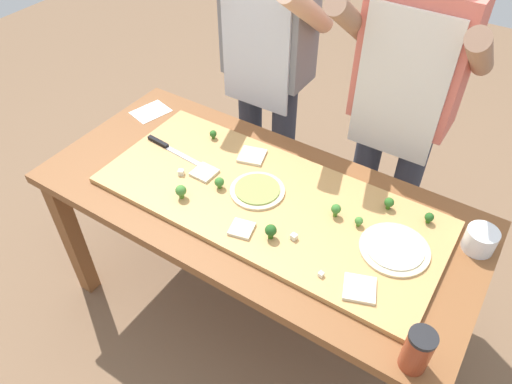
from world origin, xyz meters
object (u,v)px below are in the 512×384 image
at_px(prep_table, 256,216).
at_px(cheese_crumble_a, 321,274).
at_px(cook_left, 267,56).
at_px(cheese_crumble_b, 294,237).
at_px(flour_cup, 480,241).
at_px(cheese_crumble_c, 181,172).
at_px(pizza_whole_white_garlic, 394,249).
at_px(pizza_whole_pesto_green, 257,190).
at_px(broccoli_floret_front_left, 336,209).
at_px(broccoli_floret_front_mid, 389,203).
at_px(pizza_slice_near_right, 242,229).
at_px(recipe_note, 151,112).
at_px(broccoli_floret_back_left, 219,182).
at_px(pizza_slice_far_left, 252,156).
at_px(broccoli_floret_center_left, 359,221).
at_px(broccoli_floret_back_mid, 213,134).
at_px(broccoli_floret_back_right, 271,231).
at_px(cook_right, 404,98).
at_px(broccoli_floret_center_right, 181,191).
at_px(pizza_slice_near_left, 204,173).
at_px(broccoli_floret_front_right, 429,217).
at_px(sauce_jar, 417,351).
at_px(chefs_knife, 167,147).

bearing_deg(prep_table, cheese_crumble_a, -28.60).
bearing_deg(cook_left, cheese_crumble_b, -52.14).
bearing_deg(flour_cup, cheese_crumble_c, -165.95).
height_order(pizza_whole_white_garlic, cheese_crumble_b, cheese_crumble_b).
distance_m(pizza_whole_pesto_green, broccoli_floret_front_left, 0.31).
bearing_deg(broccoli_floret_front_left, cook_left, 139.12).
bearing_deg(broccoli_floret_front_mid, pizza_whole_white_garlic, -62.26).
relative_size(pizza_slice_near_right, recipe_note, 0.49).
bearing_deg(broccoli_floret_back_left, pizza_slice_far_left, 89.38).
relative_size(broccoli_floret_center_left, broccoli_floret_back_mid, 0.99).
relative_size(prep_table, pizza_slice_near_right, 21.43).
distance_m(broccoli_floret_back_left, broccoli_floret_front_mid, 0.63).
height_order(pizza_slice_near_right, broccoli_floret_front_left, broccoli_floret_front_left).
distance_m(broccoli_floret_back_right, cook_right, 0.80).
xyz_separation_m(broccoli_floret_back_right, recipe_note, (-0.89, 0.38, -0.05)).
relative_size(pizza_whole_pesto_green, broccoli_floret_back_mid, 5.37).
bearing_deg(broccoli_floret_back_right, broccoli_floret_front_left, 56.76).
height_order(broccoli_floret_front_left, flour_cup, flour_cup).
xyz_separation_m(pizza_whole_pesto_green, broccoli_floret_center_left, (0.40, 0.05, 0.02)).
xyz_separation_m(broccoli_floret_front_mid, cook_left, (-0.78, 0.41, 0.18)).
height_order(pizza_whole_white_garlic, broccoli_floret_center_right, broccoli_floret_center_right).
height_order(pizza_slice_near_left, broccoli_floret_front_left, broccoli_floret_front_left).
xyz_separation_m(pizza_slice_far_left, broccoli_floret_center_left, (0.53, -0.12, 0.02)).
distance_m(broccoli_floret_front_left, broccoli_floret_back_right, 0.26).
relative_size(pizza_whole_white_garlic, broccoli_floret_front_mid, 4.85).
bearing_deg(prep_table, broccoli_floret_front_left, 10.59).
xyz_separation_m(pizza_slice_near_right, broccoli_floret_front_right, (0.54, 0.39, 0.02)).
bearing_deg(broccoli_floret_front_right, pizza_whole_pesto_green, -161.92).
distance_m(cheese_crumble_b, recipe_note, 1.02).
distance_m(cheese_crumble_a, sauce_jar, 0.37).
height_order(cheese_crumble_b, cook_right, cook_right).
bearing_deg(cheese_crumble_c, pizza_slice_far_left, 54.30).
bearing_deg(broccoli_floret_center_left, recipe_note, 171.88).
distance_m(chefs_knife, pizza_whole_pesto_green, 0.46).
relative_size(chefs_knife, cheese_crumble_c, 14.19).
xyz_separation_m(prep_table, sauce_jar, (0.73, -0.33, 0.18)).
bearing_deg(broccoli_floret_back_left, broccoli_floret_back_mid, 130.87).
xyz_separation_m(broccoli_floret_front_left, broccoli_floret_back_left, (-0.44, -0.11, -0.00)).
distance_m(chefs_knife, broccoli_floret_front_mid, 0.93).
bearing_deg(cheese_crumble_c, broccoli_floret_center_left, 10.24).
relative_size(pizza_slice_near_right, broccoli_floret_front_mid, 1.62).
xyz_separation_m(broccoli_floret_front_right, sauce_jar, (0.14, -0.54, 0.03)).
height_order(cheese_crumble_a, sauce_jar, sauce_jar).
xyz_separation_m(prep_table, pizza_slice_near_left, (-0.23, -0.02, 0.13)).
distance_m(cheese_crumble_b, flour_cup, 0.63).
height_order(broccoli_floret_front_mid, cheese_crumble_a, broccoli_floret_front_mid).
relative_size(pizza_whole_white_garlic, pizza_slice_near_left, 2.70).
bearing_deg(broccoli_floret_front_mid, cheese_crumble_a, -99.23).
relative_size(broccoli_floret_back_mid, cheese_crumble_b, 1.93).
distance_m(pizza_slice_near_right, cheese_crumble_c, 0.38).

